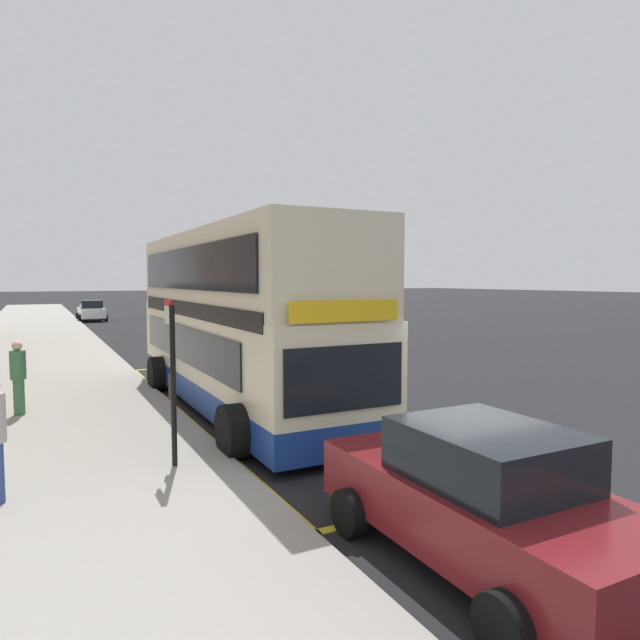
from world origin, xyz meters
TOP-DOWN VIEW (x-y plane):
  - ground_plane at (0.00, 32.00)m, footprint 260.00×260.00m
  - pavement_near at (-7.00, 32.00)m, footprint 6.00×76.00m
  - double_decker_bus at (-2.46, 5.59)m, footprint 3.28×10.98m
  - bus_bay_markings at (-2.51, 5.50)m, footprint 2.98×14.48m
  - bus_stop_sign at (-5.01, 1.44)m, footprint 0.09×0.51m
  - parked_car_white_far at (-3.05, 39.05)m, footprint 2.09×4.20m
  - parked_car_maroon_distant at (2.75, 40.65)m, footprint 2.09×4.20m
  - parked_car_maroon_behind at (-2.62, -3.24)m, footprint 2.09×4.20m
  - pedestrian_waiting_near_sign at (-7.38, 6.52)m, footprint 0.34×0.34m

SIDE VIEW (x-z plane):
  - ground_plane at x=0.00m, z-range 0.00..0.00m
  - bus_bay_markings at x=-2.51m, z-range 0.00..0.01m
  - pavement_near at x=-7.00m, z-range 0.00..0.14m
  - parked_car_white_far at x=-3.05m, z-range -0.01..1.61m
  - parked_car_maroon_distant at x=2.75m, z-range -0.01..1.61m
  - parked_car_maroon_behind at x=-2.62m, z-range -0.01..1.61m
  - pedestrian_waiting_near_sign at x=-7.38m, z-range 0.21..1.91m
  - bus_stop_sign at x=-5.01m, z-range 0.38..3.13m
  - double_decker_bus at x=-2.46m, z-range -0.13..4.27m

